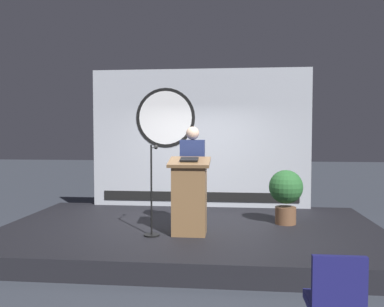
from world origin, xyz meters
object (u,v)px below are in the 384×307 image
(microphone_stand, at_px, (152,204))
(audience_chair_left, at_px, (335,297))
(speaker_person, at_px, (193,176))
(potted_plant, at_px, (286,191))
(podium, at_px, (189,197))

(microphone_stand, bearing_deg, audience_chair_left, -51.49)
(speaker_person, xyz_separation_m, potted_plant, (1.59, 0.42, -0.30))
(podium, height_order, speaker_person, speaker_person)
(podium, xyz_separation_m, speaker_person, (0.00, 0.48, 0.27))
(speaker_person, bearing_deg, podium, -90.05)
(audience_chair_left, bearing_deg, podium, 119.30)
(microphone_stand, bearing_deg, podium, 9.61)
(potted_plant, xyz_separation_m, audience_chair_left, (-0.04, -3.66, -0.38))
(speaker_person, xyz_separation_m, microphone_stand, (-0.57, -0.58, -0.37))
(podium, height_order, microphone_stand, microphone_stand)
(podium, bearing_deg, potted_plant, 29.44)
(podium, distance_m, microphone_stand, 0.59)
(microphone_stand, relative_size, potted_plant, 1.49)
(microphone_stand, relative_size, audience_chair_left, 1.58)
(speaker_person, bearing_deg, potted_plant, 14.72)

